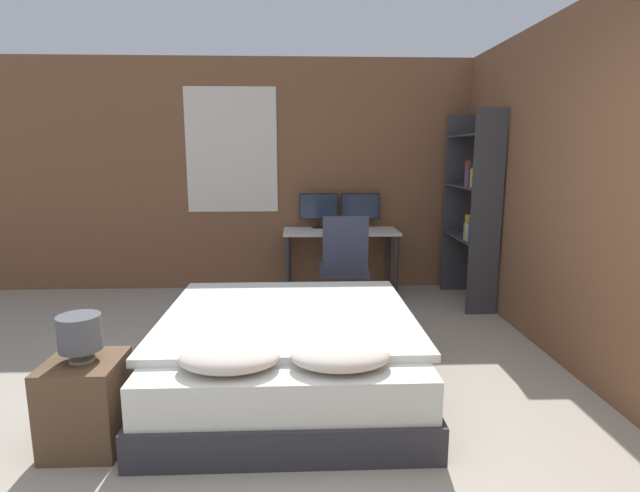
# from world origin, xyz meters

# --- Properties ---
(wall_back) EXTENTS (12.00, 0.08, 2.70)m
(wall_back) POSITION_xyz_m (-0.01, 3.86, 1.35)
(wall_back) COLOR brown
(wall_back) RESTS_ON ground_plane
(wall_side_right) EXTENTS (0.06, 12.00, 2.70)m
(wall_side_right) POSITION_xyz_m (1.95, 1.50, 1.35)
(wall_side_right) COLOR brown
(wall_side_right) RESTS_ON ground_plane
(bed) EXTENTS (1.74, 1.94, 0.59)m
(bed) POSITION_xyz_m (-0.18, 1.16, 0.26)
(bed) COLOR #2D2D33
(bed) RESTS_ON ground_plane
(nightstand) EXTENTS (0.40, 0.41, 0.51)m
(nightstand) POSITION_xyz_m (-1.29, 0.49, 0.25)
(nightstand) COLOR brown
(nightstand) RESTS_ON ground_plane
(bedside_lamp) EXTENTS (0.23, 0.23, 0.26)m
(bedside_lamp) POSITION_xyz_m (-1.29, 0.49, 0.66)
(bedside_lamp) COLOR gray
(bedside_lamp) RESTS_ON nightstand
(desk) EXTENTS (1.30, 0.58, 0.75)m
(desk) POSITION_xyz_m (0.38, 3.51, 0.65)
(desk) COLOR beige
(desk) RESTS_ON ground_plane
(monitor_left) EXTENTS (0.46, 0.16, 0.41)m
(monitor_left) POSITION_xyz_m (0.13, 3.69, 0.99)
(monitor_left) COLOR black
(monitor_left) RESTS_ON desk
(monitor_right) EXTENTS (0.46, 0.16, 0.41)m
(monitor_right) POSITION_xyz_m (0.62, 3.69, 0.99)
(monitor_right) COLOR black
(monitor_right) RESTS_ON desk
(keyboard) EXTENTS (0.35, 0.13, 0.02)m
(keyboard) POSITION_xyz_m (0.38, 3.32, 0.76)
(keyboard) COLOR black
(keyboard) RESTS_ON desk
(computer_mouse) EXTENTS (0.07, 0.05, 0.04)m
(computer_mouse) POSITION_xyz_m (0.64, 3.32, 0.77)
(computer_mouse) COLOR black
(computer_mouse) RESTS_ON desk
(office_chair) EXTENTS (0.52, 0.52, 1.02)m
(office_chair) POSITION_xyz_m (0.35, 2.79, 0.41)
(office_chair) COLOR black
(office_chair) RESTS_ON ground_plane
(bookshelf) EXTENTS (0.31, 0.95, 2.05)m
(bookshelf) POSITION_xyz_m (1.75, 3.06, 1.12)
(bookshelf) COLOR #333338
(bookshelf) RESTS_ON ground_plane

